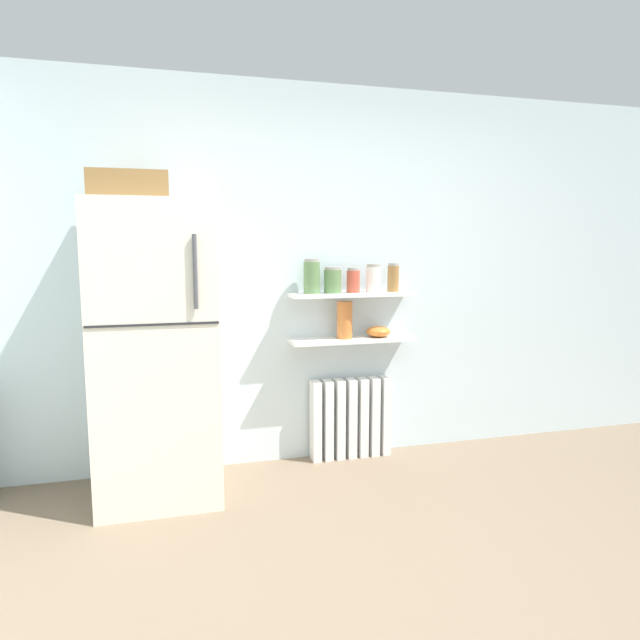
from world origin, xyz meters
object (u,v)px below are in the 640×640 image
(storage_jar_0, at_px, (312,277))
(storage_jar_4, at_px, (393,278))
(refrigerator, at_px, (155,346))
(shelf_bowl, at_px, (378,332))
(storage_jar_1, at_px, (333,280))
(storage_jar_2, at_px, (353,280))
(storage_jar_3, at_px, (373,278))
(vase, at_px, (345,320))
(radiator, at_px, (351,418))

(storage_jar_0, relative_size, storage_jar_4, 1.17)
(refrigerator, height_order, shelf_bowl, refrigerator)
(storage_jar_1, distance_m, shelf_bowl, 0.50)
(storage_jar_0, xyz_separation_m, storage_jar_2, (0.30, 0.00, -0.03))
(storage_jar_1, distance_m, storage_jar_2, 0.15)
(storage_jar_1, bearing_deg, shelf_bowl, 0.00)
(storage_jar_3, bearing_deg, storage_jar_4, 0.00)
(vase, bearing_deg, shelf_bowl, 0.00)
(storage_jar_0, distance_m, storage_jar_3, 0.44)
(radiator, height_order, storage_jar_1, storage_jar_1)
(storage_jar_0, height_order, storage_jar_2, storage_jar_0)
(radiator, relative_size, storage_jar_1, 3.26)
(radiator, xyz_separation_m, storage_jar_2, (0.00, -0.03, 0.99))
(storage_jar_3, bearing_deg, refrigerator, -170.93)
(storage_jar_4, xyz_separation_m, shelf_bowl, (-0.11, -0.00, -0.38))
(shelf_bowl, bearing_deg, vase, 180.00)
(storage_jar_1, xyz_separation_m, shelf_bowl, (0.34, 0.00, -0.37))
(vase, xyz_separation_m, shelf_bowl, (0.25, 0.00, -0.09))
(storage_jar_2, bearing_deg, storage_jar_1, 180.00)
(radiator, bearing_deg, shelf_bowl, -8.93)
(storage_jar_0, bearing_deg, storage_jar_4, 0.00)
(shelf_bowl, bearing_deg, radiator, 171.07)
(refrigerator, xyz_separation_m, storage_jar_3, (1.47, 0.23, 0.37))
(vase, height_order, shelf_bowl, vase)
(storage_jar_2, bearing_deg, shelf_bowl, 0.00)
(vase, bearing_deg, storage_jar_2, 0.00)
(storage_jar_4, bearing_deg, vase, -180.00)
(storage_jar_0, height_order, storage_jar_1, storage_jar_0)
(storage_jar_4, distance_m, shelf_bowl, 0.39)
(refrigerator, distance_m, storage_jar_4, 1.68)
(storage_jar_1, relative_size, storage_jar_2, 1.04)
(radiator, xyz_separation_m, storage_jar_4, (0.30, -0.03, 1.01))
(refrigerator, relative_size, vase, 7.39)
(storage_jar_0, relative_size, storage_jar_2, 1.36)
(shelf_bowl, bearing_deg, storage_jar_1, 180.00)
(storage_jar_3, xyz_separation_m, vase, (-0.21, 0.00, -0.29))
(radiator, distance_m, vase, 0.72)
(storage_jar_1, xyz_separation_m, storage_jar_3, (0.30, -0.00, 0.01))
(storage_jar_4, bearing_deg, shelf_bowl, -180.00)
(storage_jar_2, bearing_deg, storage_jar_0, 180.00)
(storage_jar_3, bearing_deg, vase, 180.00)
(storage_jar_1, bearing_deg, radiator, 11.45)
(storage_jar_3, height_order, vase, storage_jar_3)
(refrigerator, bearing_deg, storage_jar_2, 10.06)
(storage_jar_1, bearing_deg, storage_jar_2, 0.00)
(refrigerator, xyz_separation_m, vase, (1.26, 0.23, 0.08))
(storage_jar_2, bearing_deg, storage_jar_3, -0.00)
(shelf_bowl, bearing_deg, storage_jar_4, 0.00)
(radiator, distance_m, storage_jar_3, 1.01)
(storage_jar_1, relative_size, storage_jar_3, 0.91)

